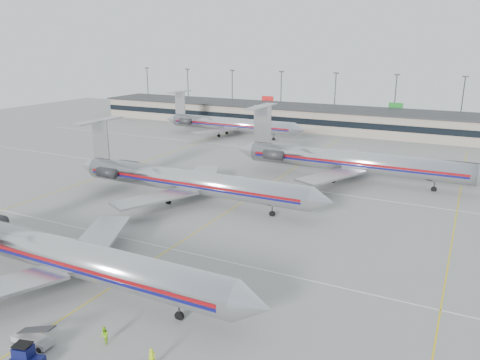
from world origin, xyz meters
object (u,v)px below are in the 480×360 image
Objects in this scene: tug_center at (26,357)px; belt_loader at (33,338)px; jet_foreground at (58,253)px; jet_second_row at (186,180)px.

belt_loader is at bearing 114.99° from tug_center.
jet_foreground is 1.00× the size of jet_second_row.
jet_foreground reaches higher than belt_loader.
jet_foreground is 13.31m from tug_center.
jet_second_row reaches higher than belt_loader.
jet_second_row is (-2.79, 27.77, -0.01)m from jet_foreground.
jet_second_row is 37.30m from belt_loader.
tug_center is at bearing -54.01° from jet_foreground.
jet_foreground is at bearing -84.27° from jet_second_row.
belt_loader is (5.89, -8.40, -2.82)m from jet_foreground.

